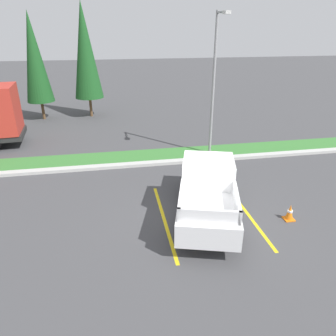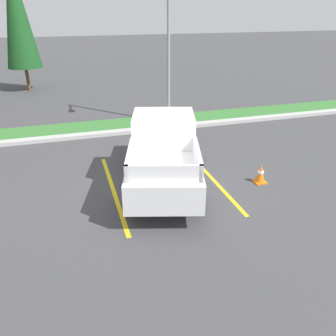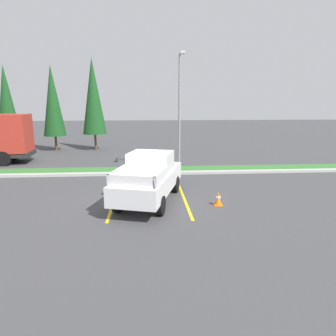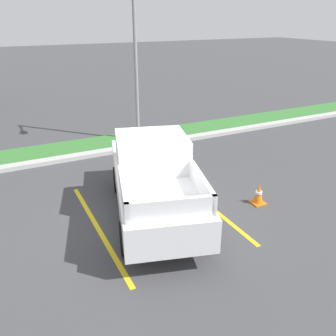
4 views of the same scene
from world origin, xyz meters
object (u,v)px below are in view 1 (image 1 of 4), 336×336
at_px(traffic_cone, 290,212).
at_px(pickup_truck_main, 207,190).
at_px(street_light, 215,78).
at_px(cypress_tree_left_inner, 34,58).
at_px(cypress_tree_center, 85,51).

bearing_deg(traffic_cone, pickup_truck_main, 163.73).
height_order(pickup_truck_main, street_light, street_light).
relative_size(street_light, cypress_tree_left_inner, 0.95).
xyz_separation_m(pickup_truck_main, traffic_cone, (2.84, -0.83, -0.75)).
relative_size(cypress_tree_center, traffic_cone, 13.31).
bearing_deg(street_light, cypress_tree_center, 125.51).
xyz_separation_m(pickup_truck_main, cypress_tree_center, (-4.70, 14.88, 3.66)).
distance_m(pickup_truck_main, cypress_tree_left_inner, 17.11).
bearing_deg(cypress_tree_left_inner, pickup_truck_main, -60.98).
bearing_deg(street_light, traffic_cone, -81.77).
relative_size(street_light, traffic_cone, 11.65).
xyz_separation_m(street_light, cypress_tree_center, (-6.61, 9.26, 0.66)).
height_order(street_light, cypress_tree_left_inner, cypress_tree_left_inner).
relative_size(cypress_tree_left_inner, cypress_tree_center, 0.92).
height_order(pickup_truck_main, traffic_cone, pickup_truck_main).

